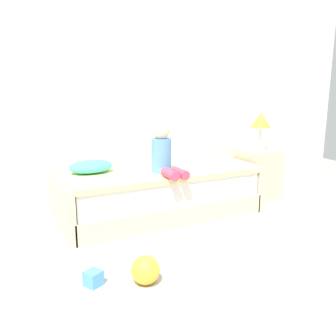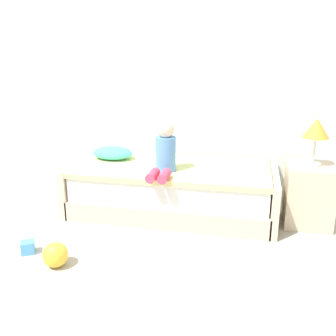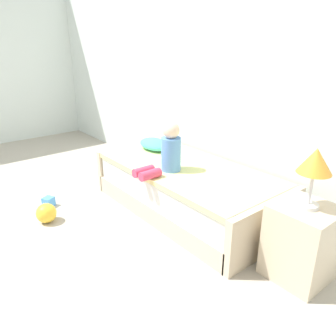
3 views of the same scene
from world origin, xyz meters
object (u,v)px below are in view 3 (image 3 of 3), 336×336
at_px(bed, 186,189).
at_px(toy_block, 49,202).
at_px(pillow, 155,144).
at_px(nightstand, 301,242).
at_px(child_figure, 167,152).
at_px(table_lamp, 315,164).
at_px(toy_ball, 46,213).

relative_size(bed, toy_block, 19.90).
bearing_deg(toy_block, pillow, 75.03).
xyz_separation_m(bed, nightstand, (1.35, -0.04, 0.05)).
height_order(pillow, toy_block, pillow).
distance_m(child_figure, toy_block, 1.49).
height_order(child_figure, pillow, child_figure).
xyz_separation_m(table_lamp, pillow, (-2.04, 0.14, -0.37)).
distance_m(table_lamp, toy_ball, 2.53).
xyz_separation_m(table_lamp, toy_ball, (-2.04, -1.24, -0.84)).
bearing_deg(child_figure, toy_block, -137.16).
bearing_deg(child_figure, nightstand, 7.89).
xyz_separation_m(bed, child_figure, (-0.04, -0.23, 0.46)).
bearing_deg(table_lamp, pillow, 176.19).
distance_m(bed, nightstand, 1.35).
distance_m(pillow, toy_ball, 1.45).
distance_m(nightstand, table_lamp, 0.64).
xyz_separation_m(table_lamp, child_figure, (-1.39, -0.19, -0.23)).
height_order(bed, child_figure, child_figure).
distance_m(bed, toy_ball, 1.46).
distance_m(nightstand, child_figure, 1.46).
height_order(table_lamp, toy_ball, table_lamp).
height_order(child_figure, toy_block, child_figure).
bearing_deg(toy_block, nightstand, 24.97).
bearing_deg(nightstand, pillow, 176.19).
bearing_deg(toy_block, toy_ball, -22.54).
xyz_separation_m(pillow, toy_block, (-0.33, -1.24, -0.51)).
xyz_separation_m(nightstand, child_figure, (-1.39, -0.19, 0.40)).
distance_m(bed, toy_block, 1.55).
relative_size(bed, nightstand, 3.52).
bearing_deg(child_figure, bed, 80.20).
xyz_separation_m(child_figure, pillow, (-0.65, 0.33, -0.14)).
bearing_deg(pillow, table_lamp, -3.81).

